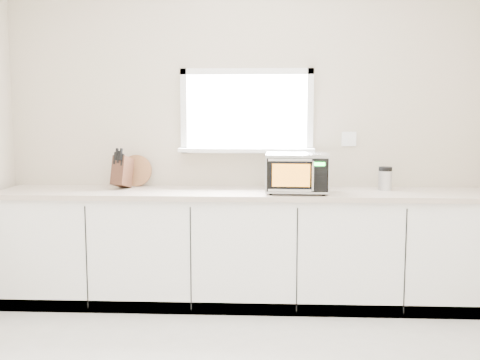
{
  "coord_description": "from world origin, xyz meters",
  "views": [
    {
      "loc": [
        0.17,
        -2.71,
        1.53
      ],
      "look_at": [
        -0.03,
        1.55,
        1.02
      ],
      "focal_mm": 42.0,
      "sensor_mm": 36.0,
      "label": 1
    }
  ],
  "objects": [
    {
      "name": "back_wall",
      "position": [
        0.0,
        2.0,
        1.36
      ],
      "size": [
        4.0,
        0.17,
        2.7
      ],
      "color": "#C3AD9B",
      "rests_on": "ground"
    },
    {
      "name": "cutting_board",
      "position": [
        -0.93,
        1.94,
        1.05
      ],
      "size": [
        0.27,
        0.06,
        0.26
      ],
      "primitive_type": "cylinder",
      "rotation": [
        1.4,
        0.0,
        0.0
      ],
      "color": "olive",
      "rests_on": "countertop"
    },
    {
      "name": "countertop",
      "position": [
        0.0,
        1.69,
        0.9
      ],
      "size": [
        3.92,
        0.64,
        0.04
      ],
      "primitive_type": "cube",
      "color": "beige",
      "rests_on": "cabinets"
    },
    {
      "name": "coffee_grinder",
      "position": [
        1.12,
        1.79,
        1.01
      ],
      "size": [
        0.12,
        0.12,
        0.19
      ],
      "rotation": [
        0.0,
        0.0,
        0.16
      ],
      "color": "#B3B6BB",
      "rests_on": "countertop"
    },
    {
      "name": "knife_block",
      "position": [
        -1.01,
        1.79,
        1.06
      ],
      "size": [
        0.16,
        0.25,
        0.33
      ],
      "rotation": [
        0.0,
        0.0,
        -0.23
      ],
      "color": "#4A291A",
      "rests_on": "countertop"
    },
    {
      "name": "cabinets",
      "position": [
        0.0,
        1.7,
        0.44
      ],
      "size": [
        3.92,
        0.6,
        0.88
      ],
      "primitive_type": "cube",
      "color": "white",
      "rests_on": "ground"
    },
    {
      "name": "microwave",
      "position": [
        0.4,
        1.6,
        1.08
      ],
      "size": [
        0.48,
        0.41,
        0.31
      ],
      "rotation": [
        0.0,
        0.0,
        -0.03
      ],
      "color": "black",
      "rests_on": "countertop"
    }
  ]
}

